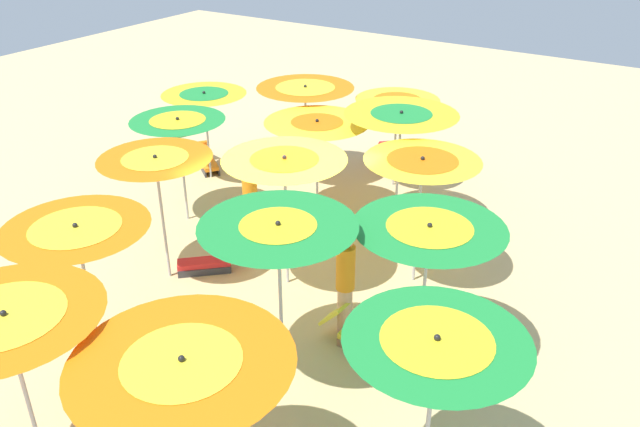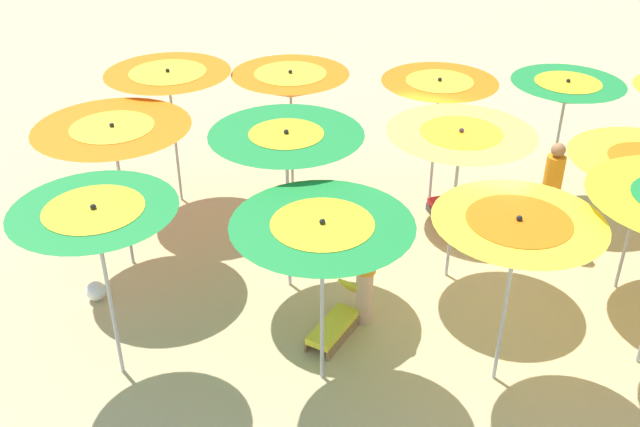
% 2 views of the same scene
% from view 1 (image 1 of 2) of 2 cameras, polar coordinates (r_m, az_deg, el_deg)
% --- Properties ---
extents(ground, '(38.50, 38.50, 0.04)m').
position_cam_1_polar(ground, '(11.79, -3.14, -6.29)').
color(ground, '#D1B57F').
extents(beach_umbrella_0, '(1.93, 1.93, 2.52)m').
position_cam_1_polar(beach_umbrella_0, '(6.80, 10.13, -12.18)').
color(beach_umbrella_0, '#B2B2B7').
rests_on(beach_umbrella_0, ground).
extents(beach_umbrella_1, '(2.13, 2.13, 2.38)m').
position_cam_1_polar(beach_umbrella_1, '(9.00, 9.56, -2.12)').
color(beach_umbrella_1, '#B2B2B7').
rests_on(beach_umbrella_1, ground).
extents(beach_umbrella_2, '(1.97, 1.97, 2.43)m').
position_cam_1_polar(beach_umbrella_2, '(10.97, 8.96, 3.76)').
color(beach_umbrella_2, '#B2B2B7').
rests_on(beach_umbrella_2, ground).
extents(beach_umbrella_3, '(2.23, 2.23, 2.56)m').
position_cam_1_polar(beach_umbrella_3, '(12.73, 7.14, 7.94)').
color(beach_umbrella_3, '#B2B2B7').
rests_on(beach_umbrella_3, ground).
extents(beach_umbrella_4, '(1.90, 1.90, 2.17)m').
position_cam_1_polar(beach_umbrella_4, '(14.84, 6.82, 9.40)').
color(beach_umbrella_4, '#B2B2B7').
rests_on(beach_umbrella_4, ground).
extents(beach_umbrella_5, '(2.27, 2.27, 2.42)m').
position_cam_1_polar(beach_umbrella_5, '(6.76, -11.92, -13.95)').
color(beach_umbrella_5, '#B2B2B7').
rests_on(beach_umbrella_5, ground).
extents(beach_umbrella_6, '(2.13, 2.13, 2.58)m').
position_cam_1_polar(beach_umbrella_6, '(8.55, -3.68, -2.27)').
color(beach_umbrella_6, '#B2B2B7').
rests_on(beach_umbrella_6, ground).
extents(beach_umbrella_7, '(2.09, 2.09, 2.49)m').
position_cam_1_polar(beach_umbrella_7, '(10.76, -3.13, 3.86)').
color(beach_umbrella_7, '#B2B2B7').
rests_on(beach_umbrella_7, ground).
extents(beach_umbrella_8, '(2.15, 2.15, 2.23)m').
position_cam_1_polar(beach_umbrella_8, '(13.15, -0.26, 7.26)').
color(beach_umbrella_8, '#B2B2B7').
rests_on(beach_umbrella_8, ground).
extents(beach_umbrella_9, '(2.24, 2.24, 2.34)m').
position_cam_1_polar(beach_umbrella_9, '(15.03, -1.30, 10.48)').
color(beach_umbrella_9, '#B2B2B7').
rests_on(beach_umbrella_9, ground).
extents(beach_umbrella_10, '(2.11, 2.11, 2.50)m').
position_cam_1_polar(beach_umbrella_10, '(7.77, -25.87, -9.03)').
color(beach_umbrella_10, '#B2B2B7').
rests_on(beach_umbrella_10, ground).
extents(beach_umbrella_11, '(2.00, 2.00, 2.44)m').
position_cam_1_polar(beach_umbrella_11, '(9.37, -20.56, -2.23)').
color(beach_umbrella_11, '#B2B2B7').
rests_on(beach_umbrella_11, ground).
extents(beach_umbrella_12, '(1.94, 1.94, 2.41)m').
position_cam_1_polar(beach_umbrella_12, '(11.29, -14.25, 3.99)').
color(beach_umbrella_12, '#B2B2B7').
rests_on(beach_umbrella_12, ground).
extents(beach_umbrella_13, '(1.91, 1.91, 2.29)m').
position_cam_1_polar(beach_umbrella_13, '(13.38, -12.38, 7.32)').
color(beach_umbrella_13, '#B2B2B7').
rests_on(beach_umbrella_13, ground).
extents(beach_umbrella_14, '(1.96, 1.96, 2.17)m').
position_cam_1_polar(beach_umbrella_14, '(15.38, -10.15, 9.81)').
color(beach_umbrella_14, '#B2B2B7').
rests_on(beach_umbrella_14, ground).
extents(lounger_0, '(1.10, 1.16, 0.60)m').
position_cam_1_polar(lounger_0, '(16.34, 6.06, 4.65)').
color(lounger_0, olive).
rests_on(lounger_0, ground).
extents(lounger_1, '(1.18, 1.12, 0.54)m').
position_cam_1_polar(lounger_1, '(12.20, -9.76, -4.24)').
color(lounger_1, '#333338').
rests_on(lounger_1, ground).
extents(lounger_2, '(1.30, 0.42, 0.65)m').
position_cam_1_polar(lounger_2, '(10.22, 3.68, -10.79)').
color(lounger_2, olive).
rests_on(lounger_2, ground).
extents(lounger_3, '(1.37, 1.14, 0.58)m').
position_cam_1_polar(lounger_3, '(16.54, -9.95, 4.67)').
color(lounger_3, '#333338').
rests_on(lounger_3, ground).
extents(beachgoer_0, '(0.30, 0.30, 1.82)m').
position_cam_1_polar(beachgoer_0, '(10.10, 2.24, -6.03)').
color(beachgoer_0, '#D8A87F').
rests_on(beachgoer_0, ground).
extents(beachgoer_1, '(0.30, 0.30, 1.80)m').
position_cam_1_polar(beachgoer_1, '(13.01, -6.21, 1.95)').
color(beachgoer_1, '#A3704C').
rests_on(beachgoer_1, ground).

